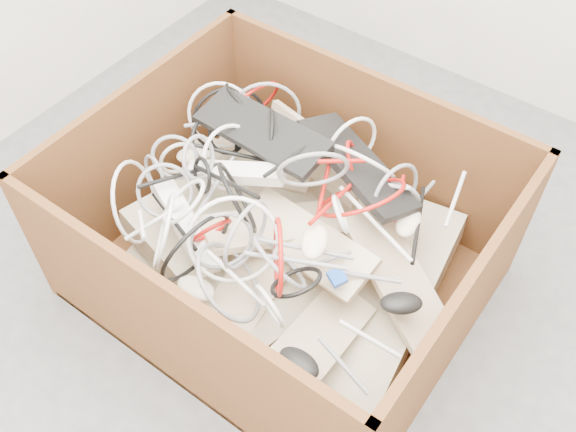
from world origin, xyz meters
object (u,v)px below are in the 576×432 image
Objects in this scene: power_strip_right at (186,227)px; vga_plug at (337,277)px; cardboard_box at (280,251)px; power_strip_left at (236,173)px.

vga_plug is at bearing 34.83° from power_strip_right.
cardboard_box is 3.74× the size of power_strip_left.
power_strip_left is 0.21m from power_strip_right.
power_strip_right is at bearing -131.80° from cardboard_box.
power_strip_right is at bearing -111.85° from power_strip_left.
vga_plug is (0.42, -0.11, -0.03)m from power_strip_left.
cardboard_box is 25.01× the size of vga_plug.
cardboard_box is 0.29m from power_strip_left.
power_strip_left reaches higher than power_strip_right.
power_strip_right is 6.87× the size of vga_plug.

